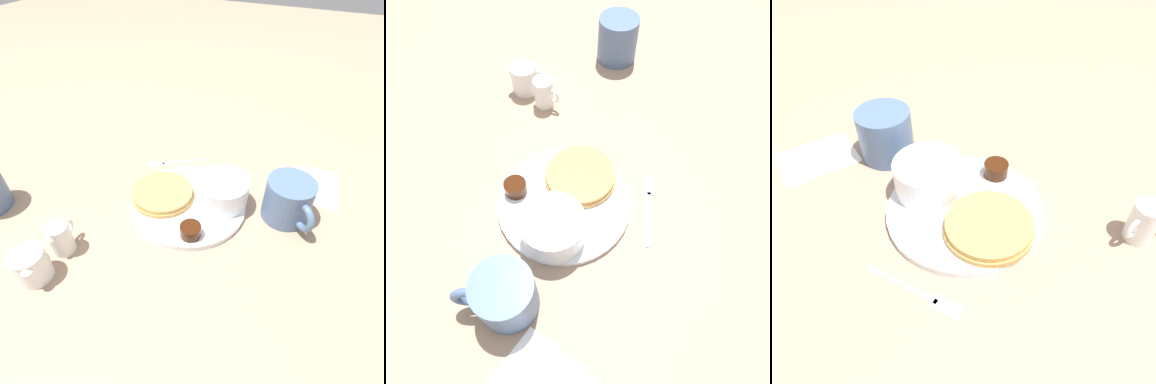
% 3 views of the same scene
% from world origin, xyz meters
% --- Properties ---
extents(ground_plane, '(4.00, 4.00, 0.00)m').
position_xyz_m(ground_plane, '(0.00, 0.00, 0.00)').
color(ground_plane, '#9E7F66').
extents(plate, '(0.24, 0.24, 0.01)m').
position_xyz_m(plate, '(0.00, 0.00, 0.01)').
color(plate, white).
rests_on(plate, ground_plane).
extents(pancake_stack, '(0.13, 0.13, 0.02)m').
position_xyz_m(pancake_stack, '(0.01, -0.06, 0.02)').
color(pancake_stack, tan).
rests_on(pancake_stack, plate).
extents(bowl, '(0.11, 0.11, 0.05)m').
position_xyz_m(bowl, '(-0.03, 0.06, 0.04)').
color(bowl, white).
rests_on(bowl, plate).
extents(syrup_cup, '(0.04, 0.04, 0.02)m').
position_xyz_m(syrup_cup, '(0.08, 0.04, 0.02)').
color(syrup_cup, '#38190A').
rests_on(syrup_cup, plate).
extents(butter_ramekin, '(0.04, 0.04, 0.04)m').
position_xyz_m(butter_ramekin, '(-0.03, 0.09, 0.03)').
color(butter_ramekin, white).
rests_on(butter_ramekin, plate).
extents(coffee_mug, '(0.11, 0.11, 0.09)m').
position_xyz_m(coffee_mug, '(-0.05, 0.19, 0.04)').
color(coffee_mug, slate).
rests_on(coffee_mug, ground_plane).
extents(creamer_pitcher_near, '(0.06, 0.04, 0.07)m').
position_xyz_m(creamer_pitcher_near, '(0.20, -0.16, 0.03)').
color(creamer_pitcher_near, white).
rests_on(creamer_pitcher_near, ground_plane).
extents(creamer_pitcher_far, '(0.06, 0.06, 0.06)m').
position_xyz_m(creamer_pitcher_far, '(0.26, -0.17, 0.03)').
color(creamer_pitcher_far, white).
rests_on(creamer_pitcher_far, ground_plane).
extents(fork, '(0.09, 0.13, 0.00)m').
position_xyz_m(fork, '(-0.11, -0.10, 0.00)').
color(fork, silver).
rests_on(fork, ground_plane).
extents(napkin, '(0.14, 0.11, 0.00)m').
position_xyz_m(napkin, '(-0.18, 0.24, 0.00)').
color(napkin, white).
rests_on(napkin, ground_plane).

